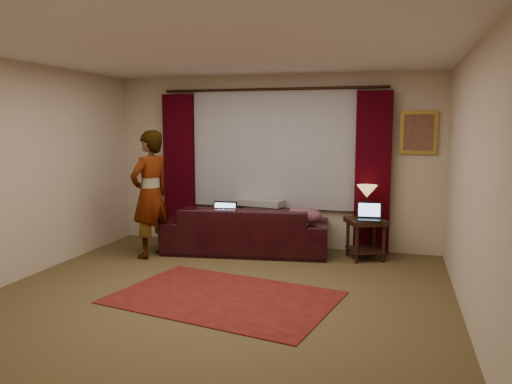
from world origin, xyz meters
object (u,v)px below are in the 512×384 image
at_px(laptop_sofa, 222,212).
at_px(end_table, 365,239).
at_px(laptop_table, 370,212).
at_px(sofa, 246,220).
at_px(person, 150,194).
at_px(tiffany_lamp, 367,201).

relative_size(laptop_sofa, end_table, 0.69).
bearing_deg(laptop_table, laptop_sofa, 179.01).
xyz_separation_m(sofa, person, (-1.21, -0.63, 0.41)).
bearing_deg(tiffany_lamp, end_table, -88.42).
bearing_deg(laptop_table, tiffany_lamp, 98.12).
bearing_deg(laptop_sofa, person, -154.57).
xyz_separation_m(sofa, end_table, (1.71, 0.06, -0.19)).
distance_m(end_table, person, 3.06).
xyz_separation_m(laptop_table, person, (-2.97, -0.57, 0.20)).
relative_size(end_table, person, 0.32).
relative_size(laptop_sofa, tiffany_lamp, 0.86).
distance_m(sofa, person, 1.42).
relative_size(sofa, laptop_sofa, 6.08).
height_order(end_table, person, person).
height_order(laptop_table, person, person).
height_order(laptop_sofa, tiffany_lamp, tiffany_lamp).
distance_m(sofa, end_table, 1.72).
distance_m(laptop_sofa, end_table, 2.05).
bearing_deg(person, laptop_table, 121.88).
distance_m(end_table, laptop_table, 0.42).
bearing_deg(tiffany_lamp, sofa, -173.74).
bearing_deg(end_table, tiffany_lamp, 91.58).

